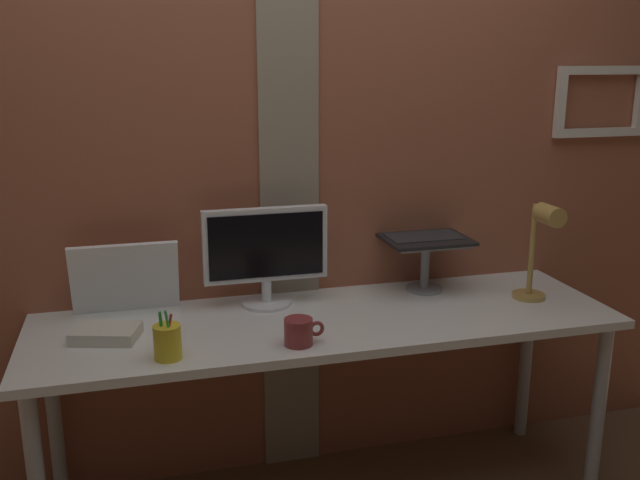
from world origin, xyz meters
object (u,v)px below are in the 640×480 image
at_px(monitor, 266,250).
at_px(pen_cup, 167,342).
at_px(coffee_mug, 299,332).
at_px(laptop, 420,224).
at_px(whiteboard_panel, 125,278).
at_px(desk_lamp, 541,242).

height_order(monitor, pen_cup, monitor).
bearing_deg(coffee_mug, monitor, 94.35).
distance_m(laptop, whiteboard_panel, 1.11).
bearing_deg(pen_cup, coffee_mug, 0.04).
distance_m(monitor, laptop, 0.62).
bearing_deg(coffee_mug, whiteboard_panel, 140.61).
relative_size(laptop, pen_cup, 2.01).
bearing_deg(pen_cup, whiteboard_panel, 105.28).
height_order(pen_cup, coffee_mug, pen_cup).
xyz_separation_m(laptop, whiteboard_panel, (-1.10, -0.02, -0.12)).
bearing_deg(whiteboard_panel, pen_cup, -74.72).
height_order(laptop, pen_cup, laptop).
bearing_deg(desk_lamp, monitor, 166.20).
distance_m(monitor, whiteboard_panel, 0.49).
height_order(desk_lamp, coffee_mug, desk_lamp).
xyz_separation_m(laptop, pen_cup, (-0.99, -0.45, -0.19)).
distance_m(laptop, coffee_mug, 0.76).
bearing_deg(whiteboard_panel, monitor, -4.79).
height_order(monitor, desk_lamp, desk_lamp).
height_order(whiteboard_panel, desk_lamp, desk_lamp).
bearing_deg(monitor, coffee_mug, -85.65).
distance_m(desk_lamp, pen_cup, 1.35).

